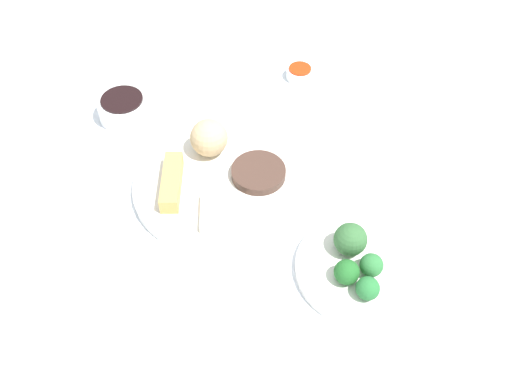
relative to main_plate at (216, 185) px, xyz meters
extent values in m
cube|color=white|center=(-0.04, -0.01, -0.02)|extent=(2.20, 2.20, 0.02)
cylinder|color=white|center=(0.00, 0.00, 0.00)|extent=(0.29, 0.29, 0.02)
sphere|color=tan|center=(-0.07, -0.03, 0.04)|extent=(0.07, 0.07, 0.07)
cube|color=tan|center=(0.03, -0.07, 0.02)|extent=(0.12, 0.06, 0.03)
cube|color=beige|center=(0.07, 0.03, 0.01)|extent=(0.09, 0.09, 0.01)
cylinder|color=#462F26|center=(-0.03, 0.07, 0.02)|extent=(0.10, 0.10, 0.02)
cylinder|color=white|center=(0.11, 0.27, 0.00)|extent=(0.20, 0.20, 0.01)
sphere|color=#2D7137|center=(0.12, 0.28, 0.02)|extent=(0.04, 0.04, 0.04)
sphere|color=#276F34|center=(0.16, 0.28, 0.02)|extent=(0.04, 0.04, 0.04)
sphere|color=#216226|center=(0.14, 0.25, 0.03)|extent=(0.04, 0.04, 0.04)
sphere|color=#336334|center=(0.08, 0.25, 0.03)|extent=(0.05, 0.05, 0.05)
cylinder|color=white|center=(-0.13, -0.23, 0.01)|extent=(0.10, 0.10, 0.04)
cylinder|color=black|center=(-0.13, -0.23, 0.04)|extent=(0.08, 0.08, 0.00)
cylinder|color=white|center=(-0.34, 0.08, 0.00)|extent=(0.06, 0.06, 0.02)
cylinder|color=red|center=(-0.34, 0.08, 0.02)|extent=(0.05, 0.05, 0.00)
camera|label=1|loc=(0.63, 0.23, 0.77)|focal=40.51mm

